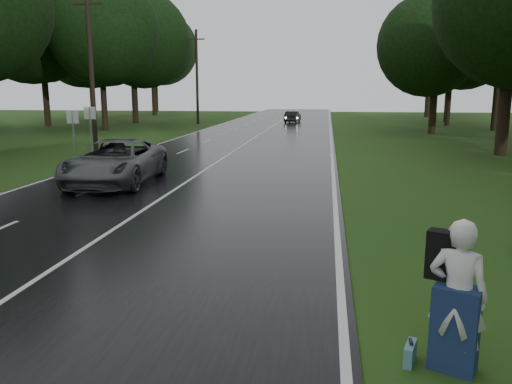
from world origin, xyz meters
TOP-DOWN VIEW (x-y plane):
  - ground at (0.00, 0.00)m, footprint 160.00×160.00m
  - road at (0.00, 20.00)m, footprint 12.00×140.00m
  - lane_center at (0.00, 20.00)m, footprint 0.12×140.00m
  - grey_car at (-2.65, 9.32)m, footprint 3.15×6.24m
  - far_car at (1.61, 48.72)m, footprint 1.72×3.95m
  - hitchhiker at (7.19, -2.99)m, footprint 0.89×0.86m
  - suitcase at (6.66, -2.94)m, footprint 0.24×0.42m
  - utility_pole_mid at (-8.50, 20.07)m, footprint 1.80×0.28m
  - utility_pole_far at (-8.50, 45.31)m, footprint 1.80×0.28m
  - road_sign_a at (-7.20, 14.88)m, footprint 0.63×0.10m
  - road_sign_b at (-7.20, 16.81)m, footprint 0.66×0.10m
  - tree_left_e at (-14.74, 35.45)m, footprint 9.81×9.81m
  - tree_left_f at (-15.82, 45.92)m, footprint 9.77×9.77m
  - tree_right_d at (15.23, 20.93)m, footprint 9.27×9.27m
  - tree_right_e at (14.20, 35.24)m, footprint 7.86×7.86m
  - tree_right_f at (17.89, 46.47)m, footprint 9.20×9.20m

SIDE VIEW (x-z plane):
  - ground at x=0.00m, z-range 0.00..0.00m
  - utility_pole_mid at x=-8.50m, z-range -4.75..4.75m
  - utility_pole_far at x=-8.50m, z-range -4.96..4.96m
  - road_sign_a at x=-7.20m, z-range -1.30..1.30m
  - road_sign_b at x=-7.20m, z-range -1.37..1.37m
  - tree_left_e at x=-14.74m, z-range -7.67..7.67m
  - tree_left_f at x=-15.82m, z-range -7.63..7.63m
  - tree_right_d at x=15.23m, z-range -7.24..7.24m
  - tree_right_e at x=14.20m, z-range -6.14..6.14m
  - tree_right_f at x=17.89m, z-range -7.19..7.19m
  - road at x=0.00m, z-range 0.00..0.04m
  - lane_center at x=0.00m, z-range 0.04..0.05m
  - suitcase at x=6.66m, z-range 0.00..0.29m
  - far_car at x=1.61m, z-range 0.04..1.30m
  - grey_car at x=-2.65m, z-range 0.04..1.73m
  - hitchhiker at x=7.19m, z-range -0.07..1.98m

